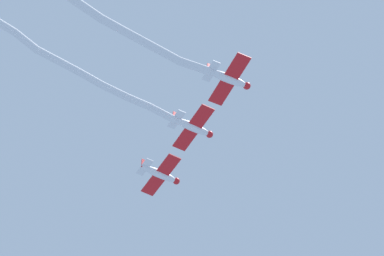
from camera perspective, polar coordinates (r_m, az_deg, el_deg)
airplane_lead at (r=73.53m, az=2.79°, el=3.72°), size 4.81×6.41×1.60m
smoke_trail_lead at (r=70.30m, az=-5.82°, el=7.96°), size 20.19×6.69×1.16m
airplane_left_wing at (r=77.50m, az=0.07°, el=0.07°), size 4.87×6.46×1.60m
smoke_trail_left_wing at (r=75.74m, az=-9.73°, el=5.09°), size 25.02×5.16×4.55m
airplane_right_wing at (r=81.48m, az=-2.39°, el=-3.49°), size 4.89×6.47×1.60m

